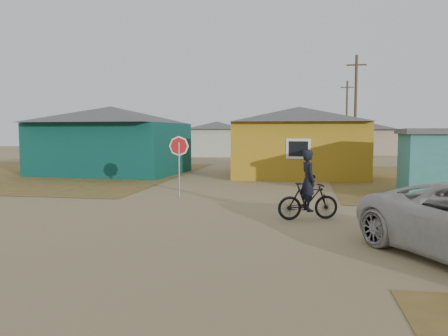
% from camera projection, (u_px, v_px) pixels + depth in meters
% --- Properties ---
extents(ground, '(120.00, 120.00, 0.00)m').
position_uv_depth(ground, '(199.00, 226.00, 11.43)').
color(ground, '#947E55').
extents(grass_nw, '(20.00, 18.00, 0.00)m').
position_uv_depth(grass_nw, '(24.00, 173.00, 26.59)').
color(grass_nw, olive).
rests_on(grass_nw, ground).
extents(house_teal, '(8.93, 7.08, 4.00)m').
position_uv_depth(house_teal, '(111.00, 139.00, 25.97)').
color(house_teal, '#0A3934').
rests_on(house_teal, ground).
extents(house_yellow, '(7.72, 6.76, 3.90)m').
position_uv_depth(house_yellow, '(299.00, 141.00, 24.58)').
color(house_yellow, '#AB7F1A').
rests_on(house_yellow, ground).
extents(house_pale_west, '(7.04, 6.15, 3.60)m').
position_uv_depth(house_pale_west, '(217.00, 138.00, 45.69)').
color(house_pale_west, '#A6B39A').
rests_on(house_pale_west, ground).
extents(house_beige_east, '(6.95, 6.05, 3.60)m').
position_uv_depth(house_beige_east, '(367.00, 138.00, 48.84)').
color(house_beige_east, tan).
rests_on(house_beige_east, ground).
extents(house_pale_north, '(6.28, 5.81, 3.40)m').
position_uv_depth(house_pale_north, '(176.00, 138.00, 58.85)').
color(house_pale_north, '#A6B39A').
rests_on(house_pale_north, ground).
extents(utility_pole_near, '(1.40, 0.20, 8.00)m').
position_uv_depth(utility_pole_near, '(355.00, 109.00, 31.58)').
color(utility_pole_near, '#47392A').
rests_on(utility_pole_near, ground).
extents(utility_pole_far, '(1.40, 0.20, 8.00)m').
position_uv_depth(utility_pole_far, '(347.00, 117.00, 47.12)').
color(utility_pole_far, '#47392A').
rests_on(utility_pole_far, ground).
extents(stop_sign, '(0.73, 0.30, 2.33)m').
position_uv_depth(stop_sign, '(179.00, 152.00, 16.51)').
color(stop_sign, gray).
rests_on(stop_sign, ground).
extents(cyclist, '(1.82, 1.03, 1.98)m').
position_uv_depth(cyclist, '(308.00, 194.00, 12.27)').
color(cyclist, black).
rests_on(cyclist, ground).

